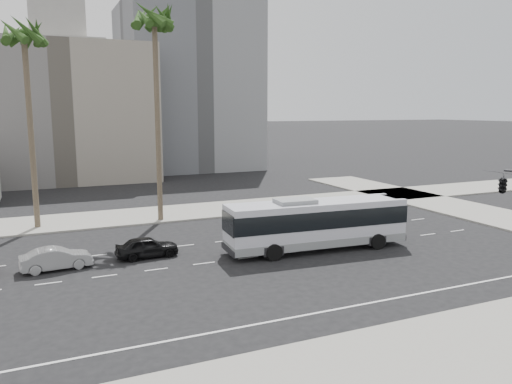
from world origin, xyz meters
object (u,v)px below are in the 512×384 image
palm_near (154,25)px  palm_mid (24,40)px  city_bus (317,222)px  car_a (147,247)px  car_b (56,259)px  traffic_signal (510,188)px

palm_near → palm_mid: (-9.72, 1.29, -1.55)m
city_bus → car_a: (-10.98, 2.88, -1.22)m
car_a → palm_near: (3.23, 10.16, 15.56)m
car_b → traffic_signal: 26.34m
car_b → palm_mid: palm_mid is taller
car_a → traffic_signal: traffic_signal is taller
city_bus → car_a: 11.42m
city_bus → car_b: size_ratio=3.11×
traffic_signal → car_b: bearing=127.0°
car_b → palm_mid: size_ratio=0.25×
traffic_signal → palm_mid: 35.12m
traffic_signal → city_bus: bearing=98.7°
city_bus → palm_mid: (-17.47, 14.33, 12.79)m
car_b → palm_mid: (-0.98, 11.79, 14.02)m
car_b → palm_near: 20.71m
car_a → car_b: bearing=91.6°
traffic_signal → palm_near: palm_near is taller
city_bus → palm_near: size_ratio=0.71×
car_a → car_b: size_ratio=0.98×
palm_mid → car_b: bearing=-85.2°
car_a → traffic_signal: (17.41, -12.51, 4.57)m
palm_near → palm_mid: 9.92m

